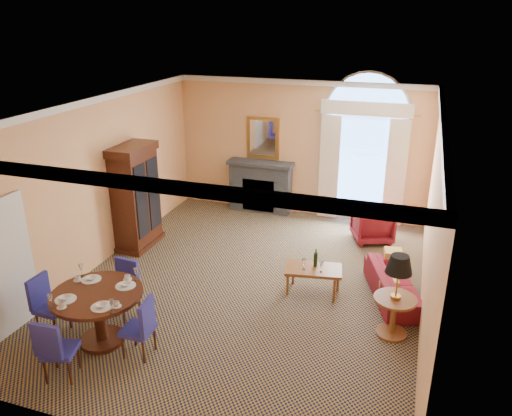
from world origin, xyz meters
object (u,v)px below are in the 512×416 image
(armoire, at_px, (136,198))
(side_table, at_px, (397,286))
(dining_table, at_px, (98,306))
(armchair, at_px, (372,225))
(coffee_table, at_px, (313,270))
(sofa, at_px, (395,284))

(armoire, relative_size, side_table, 1.65)
(armoire, xyz_separation_m, dining_table, (1.22, -3.13, -0.43))
(armchair, distance_m, coffee_table, 2.65)
(dining_table, bearing_deg, armoire, 111.32)
(side_table, bearing_deg, armoire, 163.51)
(sofa, relative_size, side_table, 1.35)
(dining_table, bearing_deg, side_table, 20.81)
(coffee_table, bearing_deg, armchair, 64.10)
(sofa, bearing_deg, coffee_table, 84.25)
(armoire, bearing_deg, dining_table, -68.68)
(sofa, distance_m, coffee_table, 1.41)
(armoire, height_order, sofa, armoire)
(armchair, bearing_deg, coffee_table, 52.58)
(side_table, bearing_deg, sofa, 92.56)
(side_table, bearing_deg, coffee_table, 150.35)
(armchair, bearing_deg, armoire, -0.46)
(coffee_table, xyz_separation_m, side_table, (1.41, -0.80, 0.39))
(dining_table, height_order, coffee_table, dining_table)
(armoire, distance_m, sofa, 5.35)
(armoire, xyz_separation_m, sofa, (5.27, -0.46, -0.78))
(armchair, xyz_separation_m, coffee_table, (-0.73, -2.55, 0.08))
(armchair, bearing_deg, dining_table, 33.75)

